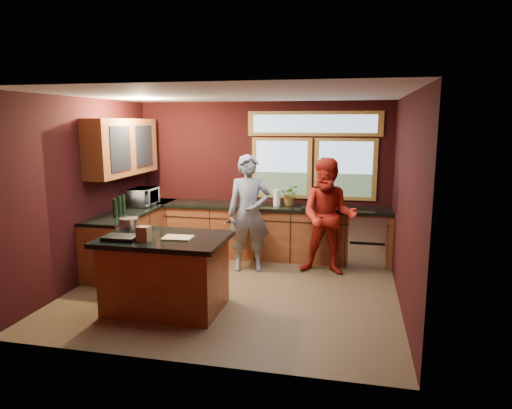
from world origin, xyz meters
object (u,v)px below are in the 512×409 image
(person_grey, at_px, (249,213))
(island, at_px, (166,273))
(person_red, at_px, (328,217))
(cutting_board, at_px, (178,238))
(stock_pot, at_px, (129,225))

(person_grey, bearing_deg, island, -124.45)
(person_grey, distance_m, person_red, 1.24)
(cutting_board, relative_size, stock_pot, 1.46)
(stock_pot, bearing_deg, island, -15.26)
(island, relative_size, cutting_board, 4.43)
(person_red, xyz_separation_m, stock_pot, (-2.46, -1.69, 0.13))
(person_grey, height_order, stock_pot, person_grey)
(person_red, bearing_deg, person_grey, -171.97)
(person_grey, relative_size, person_red, 1.02)
(island, height_order, cutting_board, cutting_board)
(island, height_order, stock_pot, stock_pot)
(person_grey, height_order, cutting_board, person_grey)
(person_red, height_order, cutting_board, person_red)
(island, distance_m, person_grey, 1.93)
(island, distance_m, cutting_board, 0.52)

